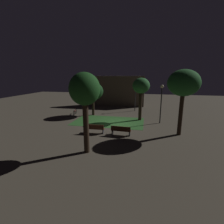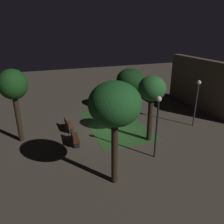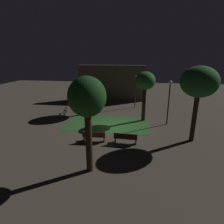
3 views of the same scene
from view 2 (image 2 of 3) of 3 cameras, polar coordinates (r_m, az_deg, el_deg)
ground_plane at (r=19.17m, az=-0.03°, el=-4.53°), size 60.00×60.00×0.00m
grass_lawn at (r=20.12m, az=0.77°, el=-3.22°), size 8.16×4.80×0.01m
bench_front_left at (r=19.29m, az=-11.12°, el=-3.21°), size 1.82×0.57×0.88m
bench_by_lamp at (r=17.08m, az=-9.67°, el=-6.48°), size 1.83×0.59×0.88m
tree_back_left at (r=22.53m, az=4.74°, el=8.04°), size 2.82×2.82×4.44m
tree_tall_center at (r=11.09m, az=0.73°, el=1.71°), size 2.72×2.72×5.87m
tree_left_canopy at (r=17.33m, az=-24.05°, el=6.03°), size 2.06×2.06×5.57m
tree_lawn_side at (r=16.31m, az=10.21°, el=5.43°), size 2.01×2.01×5.06m
lamp_post_plaza_east at (r=14.36m, az=11.58°, el=-1.19°), size 0.36×0.36×4.33m
lamp_post_plaza_west at (r=20.25m, az=21.00°, el=4.05°), size 0.36×0.36×4.12m
bicycle at (r=25.50m, az=1.65°, el=2.97°), size 0.34×1.66×0.93m
building_wall_backdrop at (r=25.35m, az=22.00°, el=6.60°), size 9.83×0.80×5.19m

